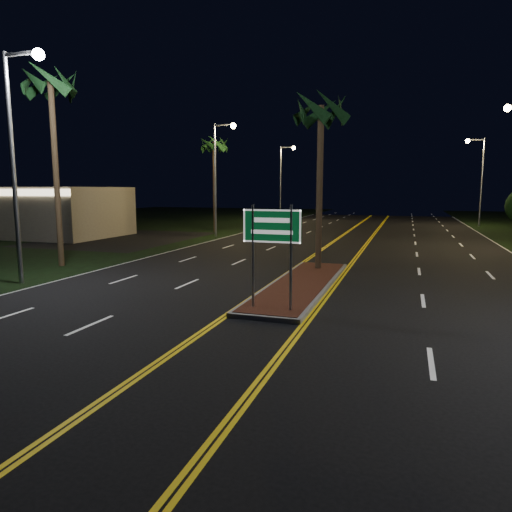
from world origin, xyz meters
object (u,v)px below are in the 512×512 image
at_px(car_near, 270,227).
at_px(palm_left_far, 214,145).
at_px(palm_left_near, 51,86).
at_px(streetlight_right_far, 479,171).
at_px(car_far, 286,217).
at_px(highway_sign, 272,236).
at_px(median_island, 301,284).
at_px(commercial_building, 31,211).
at_px(palm_median, 321,111).
at_px(streetlight_left_far, 284,174).
at_px(streetlight_left_mid, 219,166).
at_px(streetlight_left_near, 19,141).

bearing_deg(car_near, palm_left_far, 156.30).
bearing_deg(palm_left_near, streetlight_right_far, 55.79).
bearing_deg(streetlight_right_far, car_far, -176.73).
height_order(highway_sign, palm_left_near, palm_left_near).
bearing_deg(median_island, streetlight_right_far, 73.13).
bearing_deg(streetlight_right_far, highway_sign, -105.15).
height_order(palm_left_far, car_far, palm_left_far).
bearing_deg(commercial_building, palm_median, -20.05).
bearing_deg(streetlight_left_far, streetlight_left_mid, -90.00).
height_order(streetlight_left_far, car_near, streetlight_left_far).
height_order(commercial_building, palm_left_near, palm_left_near).
bearing_deg(highway_sign, car_far, 104.02).
relative_size(streetlight_left_mid, palm_left_far, 1.02).
bearing_deg(commercial_building, highway_sign, -33.48).
relative_size(median_island, palm_left_far, 1.16).
height_order(streetlight_left_far, palm_median, streetlight_left_far).
xyz_separation_m(streetlight_left_near, streetlight_right_far, (21.23, 38.00, 0.00)).
distance_m(median_island, car_far, 35.16).
height_order(highway_sign, streetlight_left_near, streetlight_left_near).
height_order(streetlight_right_far, car_near, streetlight_right_far).
bearing_deg(car_far, streetlight_left_far, 112.08).
xyz_separation_m(palm_left_near, palm_left_far, (-0.30, 20.00, -0.93)).
bearing_deg(streetlight_right_far, commercial_building, -148.99).
distance_m(palm_median, palm_left_far, 21.69).
xyz_separation_m(highway_sign, commercial_building, (-26.00, 17.19, -0.40)).
bearing_deg(car_near, streetlight_right_far, 56.12).
xyz_separation_m(palm_left_near, car_far, (3.00, 32.85, -7.95)).
relative_size(streetlight_left_near, streetlight_left_far, 1.00).
bearing_deg(palm_left_near, car_near, 68.63).
bearing_deg(highway_sign, palm_median, 90.00).
xyz_separation_m(streetlight_left_mid, streetlight_left_far, (0.00, 20.00, 0.00)).
height_order(car_near, car_far, car_near).
xyz_separation_m(streetlight_left_mid, car_near, (4.30, -0.18, -4.75)).
bearing_deg(commercial_building, streetlight_left_near, -46.10).
bearing_deg(highway_sign, palm_left_far, 116.92).
xyz_separation_m(median_island, car_near, (-6.31, 16.82, 0.82)).
distance_m(streetlight_left_mid, palm_left_near, 16.39).
xyz_separation_m(median_island, highway_sign, (0.00, -4.20, 2.32)).
bearing_deg(palm_left_far, palm_median, -53.82).
bearing_deg(streetlight_left_far, streetlight_left_near, -90.00).
xyz_separation_m(median_island, streetlight_left_mid, (-10.61, 17.00, 5.57)).
height_order(median_island, highway_sign, highway_sign).
relative_size(highway_sign, streetlight_left_near, 0.36).
bearing_deg(car_far, palm_left_near, -92.59).
relative_size(highway_sign, streetlight_left_mid, 0.36).
bearing_deg(palm_median, streetlight_left_far, 107.58).
distance_m(median_island, streetlight_left_far, 38.89).
relative_size(highway_sign, car_near, 0.59).
xyz_separation_m(streetlight_left_mid, palm_median, (10.61, -13.50, 1.62)).
distance_m(palm_left_near, car_far, 33.93).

